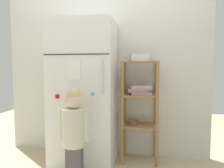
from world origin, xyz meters
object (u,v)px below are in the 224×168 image
object	(u,v)px
pantry_shelf_unit	(140,101)
fruit_bin	(140,58)
refrigerator	(84,93)
child_standing	(74,127)

from	to	relation	value
pantry_shelf_unit	fruit_bin	distance (m)	0.50
refrigerator	child_standing	size ratio (longest dim) A/B	1.78
child_standing	pantry_shelf_unit	world-z (taller)	pantry_shelf_unit
refrigerator	child_standing	distance (m)	0.55
pantry_shelf_unit	fruit_bin	size ratio (longest dim) A/B	5.51
child_standing	fruit_bin	xyz separation A→B (m)	(0.60, 0.62, 0.67)
fruit_bin	child_standing	bearing A→B (deg)	-133.95
refrigerator	child_standing	bearing A→B (deg)	-84.93
child_standing	pantry_shelf_unit	size ratio (longest dim) A/B	0.78
refrigerator	pantry_shelf_unit	world-z (taller)	refrigerator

